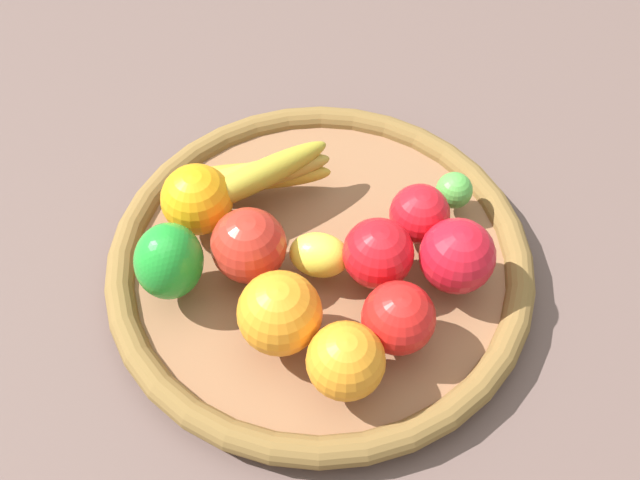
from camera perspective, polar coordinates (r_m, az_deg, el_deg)
name	(u,v)px	position (r m, az deg, el deg)	size (l,w,h in m)	color
ground_plane	(320,272)	(0.83, 0.00, -2.52)	(2.40, 2.40, 0.00)	brown
basket	(320,262)	(0.81, 0.00, -1.72)	(0.46, 0.46, 0.04)	brown
banana_bunch	(252,177)	(0.82, -5.25, 4.90)	(0.19, 0.12, 0.06)	gold
apple_1	(420,214)	(0.79, 7.71, 2.01)	(0.06, 0.06, 0.06)	red
bell_pepper	(169,261)	(0.75, -11.61, -1.62)	(0.07, 0.07, 0.08)	#1F922C
orange_0	(280,313)	(0.70, -3.14, -5.67)	(0.08, 0.08, 0.08)	orange
apple_0	(398,318)	(0.71, 6.09, -6.02)	(0.07, 0.07, 0.07)	red
orange_2	(197,200)	(0.80, -9.50, 3.10)	(0.08, 0.08, 0.08)	orange
apple_3	(378,253)	(0.75, 4.52, -1.03)	(0.07, 0.07, 0.07)	red
apple_4	(249,245)	(0.75, -5.54, -0.42)	(0.08, 0.08, 0.08)	red
orange_1	(346,361)	(0.68, 2.01, -9.34)	(0.07, 0.07, 0.07)	orange
lime_0	(454,190)	(0.83, 10.34, 3.80)	(0.04, 0.04, 0.04)	#4EA540
lemon_0	(319,255)	(0.76, -0.05, -1.17)	(0.06, 0.05, 0.05)	yellow
apple_2	(457,256)	(0.75, 10.57, -1.22)	(0.08, 0.08, 0.08)	red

